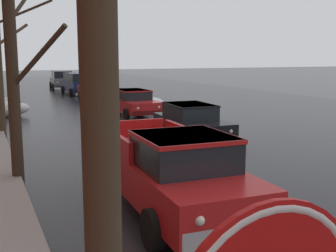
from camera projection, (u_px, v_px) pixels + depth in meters
snow_bank_near_corner_left at (1, 109)px, 22.63m from camera, size 3.01×1.01×0.85m
snow_bank_mid_block_left at (4, 101)px, 27.86m from camera, size 2.13×1.07×0.72m
snow_bank_near_corner_right at (147, 104)px, 25.55m from camera, size 1.98×1.41×0.78m
bare_tree_at_the_corner at (96, 39)px, 3.16m from camera, size 3.39×2.98×6.57m
bare_tree_second_along_sidewalk at (14, 70)px, 10.69m from camera, size 1.64×3.34×5.43m
pickup_truck_red_approaching_near_lane at (171, 171)px, 8.73m from camera, size 2.29×5.51×1.76m
sedan_black_parked_kerbside_close at (191, 122)px, 16.19m from camera, size 2.12×4.19×1.42m
sedan_red_parked_kerbside_mid at (133, 102)px, 23.06m from camera, size 2.01×4.29×1.42m
suv_maroon_parked_far_down_block at (99, 89)px, 29.46m from camera, size 2.24×4.50×1.82m
suv_darkblue_queued_behind_truck at (78, 83)px, 35.62m from camera, size 2.29×4.63×1.82m
suv_grey_at_far_intersection at (62, 79)px, 41.28m from camera, size 2.37×4.60×1.82m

